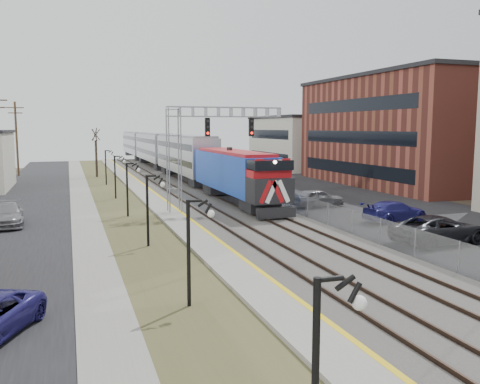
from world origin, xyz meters
name	(u,v)px	position (x,y,z in m)	size (l,w,h in m)	color
street_west	(26,208)	(-11.50, 35.00, 0.02)	(7.00, 120.00, 0.04)	black
sidewalk	(83,205)	(-7.00, 35.00, 0.04)	(2.00, 120.00, 0.08)	gray
grass_median	(119,203)	(-4.00, 35.00, 0.03)	(4.00, 120.00, 0.06)	#484A27
platform	(153,201)	(-1.00, 35.00, 0.12)	(2.00, 120.00, 0.24)	gray
ballast_bed	(208,198)	(4.00, 35.00, 0.10)	(8.00, 120.00, 0.20)	#595651
parking_lot	(325,194)	(16.00, 35.00, 0.02)	(16.00, 120.00, 0.04)	black
platform_edge	(163,199)	(-0.12, 35.00, 0.24)	(0.24, 120.00, 0.01)	gold
track_near	(187,198)	(2.00, 35.00, 0.28)	(1.58, 120.00, 0.15)	#2D2119
track_far	(224,196)	(5.50, 35.00, 0.28)	(1.58, 120.00, 0.15)	#2D2119
train	(162,152)	(5.50, 66.86, 2.92)	(3.00, 85.85, 5.33)	#153EB0
signal_gantry	(196,141)	(1.22, 27.99, 5.59)	(9.00, 1.07, 8.15)	gray
lampposts	(147,211)	(-4.00, 18.29, 2.00)	(0.14, 62.14, 4.00)	black
fence	(251,189)	(8.20, 35.00, 0.80)	(0.04, 120.00, 1.60)	gray
buildings_east	(470,130)	(30.00, 31.18, 6.31)	(16.00, 76.00, 15.00)	#A89987
bare_trees	(13,172)	(-12.66, 38.91, 2.70)	(12.30, 42.30, 5.95)	#382D23
car_lot_c	(439,230)	(11.78, 13.53, 0.79)	(2.63, 5.71, 1.59)	black
car_lot_d	(395,212)	(13.50, 20.07, 0.72)	(2.00, 4.93, 1.43)	navy
car_lot_e	(318,198)	(11.40, 27.64, 0.76)	(1.79, 4.44, 1.51)	slate
car_street_b	(7,215)	(-12.06, 27.16, 0.74)	(2.07, 5.08, 1.48)	gray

